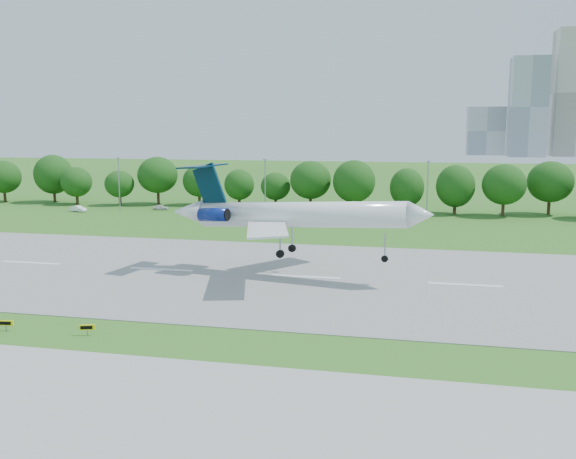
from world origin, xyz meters
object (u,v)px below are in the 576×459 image
object	(u,v)px
airliner	(287,213)
taxi_sign_left	(6,323)
service_vehicle_a	(78,209)
service_vehicle_b	(161,207)

from	to	relation	value
airliner	taxi_sign_left	distance (m)	36.02
airliner	service_vehicle_a	distance (m)	79.93
airliner	service_vehicle_b	xyz separation A→B (m)	(-43.17, 58.78, -7.62)
service_vehicle_a	service_vehicle_b	bearing A→B (deg)	-52.67
taxi_sign_left	service_vehicle_a	xyz separation A→B (m)	(-39.04, 79.86, -0.08)
airliner	taxi_sign_left	xyz separation A→B (m)	(-21.34, -28.04, -7.47)
airliner	service_vehicle_a	xyz separation A→B (m)	(-60.38, 51.83, -7.56)
airliner	service_vehicle_b	size ratio (longest dim) A/B	9.92
service_vehicle_a	taxi_sign_left	bearing A→B (deg)	-138.62
taxi_sign_left	service_vehicle_b	xyz separation A→B (m)	(-21.83, 86.81, -0.15)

